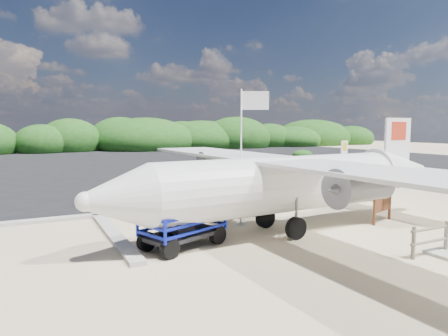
# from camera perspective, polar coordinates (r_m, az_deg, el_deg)

# --- Properties ---
(ground) EXTENTS (160.00, 160.00, 0.00)m
(ground) POSITION_cam_1_polar(r_m,az_deg,el_deg) (15.24, 2.77, -9.09)
(ground) COLOR beige
(asphalt_apron) EXTENTS (90.00, 50.00, 0.04)m
(asphalt_apron) POSITION_cam_1_polar(r_m,az_deg,el_deg) (43.61, -16.90, 0.49)
(asphalt_apron) COLOR #B2B2B2
(asphalt_apron) RESTS_ON ground
(vegetation_band) EXTENTS (124.00, 8.00, 4.40)m
(vegetation_band) POSITION_cam_1_polar(r_m,az_deg,el_deg) (68.32, -20.44, 2.26)
(vegetation_band) COLOR #B2B2B2
(vegetation_band) RESTS_ON ground
(baggage_cart) EXTENTS (3.33, 2.62, 1.46)m
(baggage_cart) POSITION_cam_1_polar(r_m,az_deg,el_deg) (13.44, -5.85, -11.18)
(baggage_cart) COLOR #0B18A6
(baggage_cart) RESTS_ON ground
(flagpole) EXTENTS (1.17, 0.87, 5.41)m
(flagpole) POSITION_cam_1_polar(r_m,az_deg,el_deg) (16.27, 2.41, -8.11)
(flagpole) COLOR white
(flagpole) RESTS_ON ground
(signboard) EXTENTS (1.65, 0.69, 1.39)m
(signboard) POSITION_cam_1_polar(r_m,az_deg,el_deg) (17.91, 21.59, -7.22)
(signboard) COLOR brown
(signboard) RESTS_ON ground
(crew_a) EXTENTS (0.62, 0.49, 1.51)m
(crew_a) POSITION_cam_1_polar(r_m,az_deg,el_deg) (17.21, -6.40, -4.79)
(crew_a) COLOR #161244
(crew_a) RESTS_ON ground
(crew_b) EXTENTS (0.86, 0.76, 1.47)m
(crew_b) POSITION_cam_1_polar(r_m,az_deg,el_deg) (17.80, -2.45, -4.46)
(crew_b) COLOR #161244
(crew_b) RESTS_ON ground
(aircraft_large) EXTENTS (19.15, 19.15, 5.49)m
(aircraft_large) POSITION_cam_1_polar(r_m,az_deg,el_deg) (43.70, 7.51, 0.71)
(aircraft_large) COLOR #B2B2B2
(aircraft_large) RESTS_ON ground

